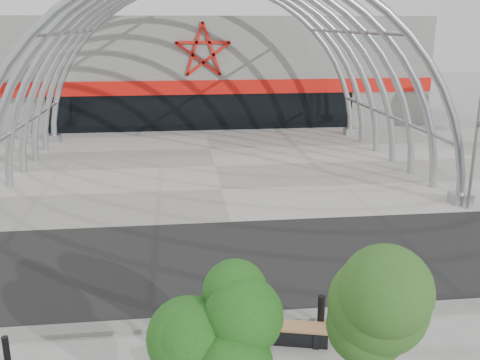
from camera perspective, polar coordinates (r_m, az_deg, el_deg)
ground at (r=14.67m, az=1.90°, el=-14.26°), size 140.00×140.00×0.00m
road at (r=17.73m, az=0.19°, el=-8.51°), size 140.00×7.00×0.02m
forecourt at (r=29.01m, az=-2.68°, el=1.45°), size 60.00×17.00×0.04m
kerb at (r=14.42m, az=2.06°, el=-14.55°), size 60.00×0.50×0.12m
arena_building at (r=46.10m, az=-4.42°, el=11.97°), size 34.00×15.24×8.00m
vault_canopy at (r=29.01m, az=-2.68°, el=1.45°), size 20.80×15.80×20.36m
signal_pole at (r=23.70m, az=23.72°, el=2.74°), size 0.23×0.67×4.70m
street_tree_0 at (r=9.28m, az=-2.66°, el=-16.41°), size 1.49×1.49×3.40m
street_tree_1 at (r=9.16m, az=13.87°, el=-14.20°), size 1.69×1.69×4.01m
bench_0 at (r=12.65m, az=-3.11°, el=-18.58°), size 2.25×1.15×0.46m
bench_1 at (r=13.55m, az=4.52°, el=-15.97°), size 2.30×1.04×0.47m
bollard_0 at (r=13.40m, az=-23.60°, el=-16.73°), size 0.14×0.14×0.90m
bollard_1 at (r=13.53m, az=-7.85°, el=-15.13°), size 0.14×0.14×0.86m
bollard_2 at (r=12.26m, az=-5.20°, el=-18.03°), size 0.18×0.18×1.11m
bollard_3 at (r=13.68m, az=8.62°, el=-14.20°), size 0.18×0.18×1.11m
bollard_4 at (r=13.53m, az=12.62°, el=-15.38°), size 0.14×0.14×0.87m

